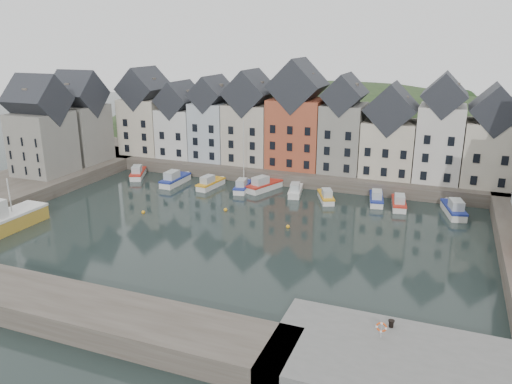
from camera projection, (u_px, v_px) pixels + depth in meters
The scene contains 21 objects.
ground at pixel (228, 235), 60.29m from camera, with size 260.00×260.00×0.00m, color black.
far_quay at pixel (299, 169), 86.67m from camera, with size 90.00×16.00×2.00m, color #484037.
left_quay at pixel (13, 188), 75.48m from camera, with size 14.00×54.00×2.00m, color #484037.
near_quay at pixel (398, 368), 34.59m from camera, with size 18.00×10.00×2.00m, color #60605E.
near_wall at pixel (21, 298), 43.89m from camera, with size 50.00×6.00×2.00m, color #484037.
hillside at pixel (329, 221), 115.45m from camera, with size 153.60×70.40×64.00m.
far_terrace at pixel (316, 127), 81.43m from camera, with size 72.37×8.16×17.78m.
left_terrace at pixel (62, 126), 82.12m from camera, with size 7.65×17.00×15.69m.
mooring_buoys at pixel (217, 216), 66.37m from camera, with size 20.50×5.50×0.50m.
boat_a at pixel (138, 173), 84.96m from camera, with size 4.32×6.43×2.38m.
boat_b at pixel (175, 180), 80.83m from camera, with size 2.20×6.86×2.62m.
boat_c at pixel (210, 184), 79.03m from camera, with size 2.56×6.20×2.31m.
boat_d at pixel (243, 186), 77.55m from camera, with size 2.64×5.99×11.06m.
boat_e at pixel (264, 186), 77.77m from camera, with size 4.32×6.94×2.55m.
boat_f at pixel (295, 191), 75.59m from camera, with size 2.78×5.89×2.17m.
boat_g at pixel (326, 197), 72.74m from camera, with size 3.75×5.79×2.13m.
boat_h at pixel (376, 199), 71.74m from camera, with size 2.83×6.17×2.28m.
boat_i at pixel (399, 203), 69.86m from camera, with size 2.69×6.12×2.27m.
boat_j at pixel (454, 210), 66.98m from camera, with size 3.63×6.99×2.57m.
mooring_bollard at pixel (391, 323), 37.64m from camera, with size 0.48×0.48×0.56m.
life_ring_post at pixel (381, 327), 36.11m from camera, with size 0.80×0.17×1.30m.
Camera 1 is at (23.48, -50.92, 23.03)m, focal length 35.00 mm.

